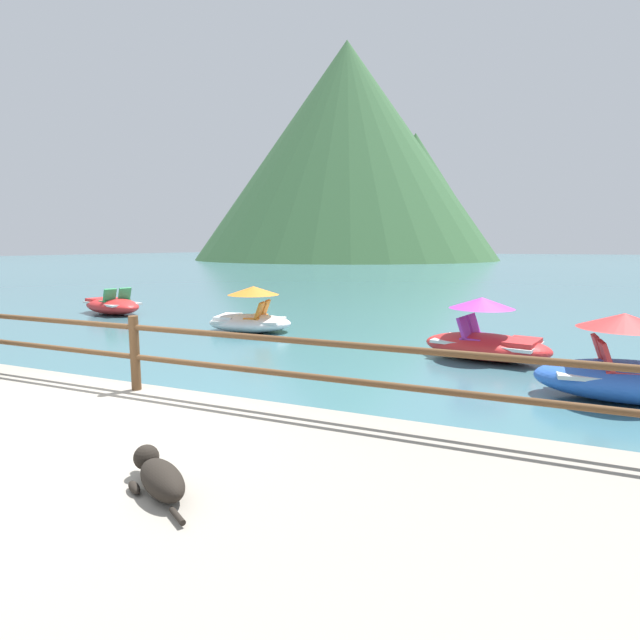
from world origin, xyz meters
The scene contains 8 objects.
ground_plane centered at (0.00, 40.00, 0.00)m, with size 200.00×200.00×0.00m, color #3D6B75.
dock_railing centered at (0.00, 1.55, 0.99)m, with size 23.92×0.12×0.95m.
dog_resting centered at (2.15, -0.50, 0.52)m, with size 0.93×0.64×0.26m.
pedal_boat_0 centered at (-2.27, 8.01, 0.41)m, with size 2.44×1.89×1.18m.
pedal_boat_1 centered at (5.88, 5.06, 0.42)m, with size 2.68×1.54×1.27m.
pedal_boat_2 centered at (3.69, 7.08, 0.40)m, with size 2.67×1.78×1.22m.
pedal_boat_3 centered at (-8.28, 9.22, 0.28)m, with size 2.80×1.96×0.87m.
cliff_headland centered at (-23.74, 75.49, 15.55)m, with size 47.34×47.34×33.14m.
Camera 1 is at (4.72, -3.33, 2.22)m, focal length 28.90 mm.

